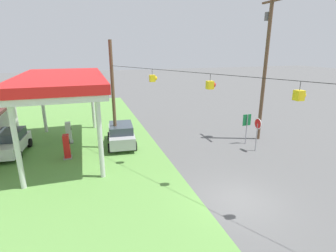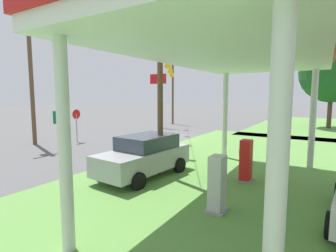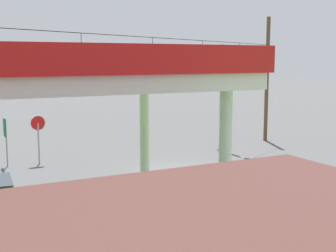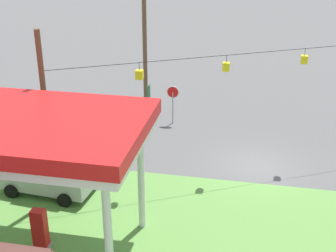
{
  "view_description": "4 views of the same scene",
  "coord_description": "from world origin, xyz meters",
  "views": [
    {
      "loc": [
        -9.9,
        6.93,
        7.44
      ],
      "look_at": [
        5.02,
        2.16,
        2.7
      ],
      "focal_mm": 28.0,
      "sensor_mm": 36.0,
      "label": 1
    },
    {
      "loc": [
        18.57,
        11.06,
        3.46
      ],
      "look_at": [
        2.9,
        1.61,
        1.34
      ],
      "focal_mm": 28.0,
      "sensor_mm": 36.0,
      "label": 2
    },
    {
      "loc": [
        10.35,
        18.85,
        5.32
      ],
      "look_at": [
        2.58,
        3.85,
        2.87
      ],
      "focal_mm": 50.0,
      "sensor_mm": 36.0,
      "label": 3
    },
    {
      "loc": [
        0.37,
        22.26,
        11.84
      ],
      "look_at": [
        4.41,
        1.99,
        2.81
      ],
      "focal_mm": 50.0,
      "sensor_mm": 36.0,
      "label": 4
    }
  ],
  "objects": [
    {
      "name": "fuel_pump_far",
      "position": [
        11.45,
        8.45,
        0.82
      ],
      "size": [
        0.71,
        0.56,
        1.72
      ],
      "color": "gray",
      "rests_on": "ground"
    },
    {
      "name": "stop_sign_roadside",
      "position": [
        5.47,
        -4.84,
        1.81
      ],
      "size": [
        0.8,
        0.08,
        2.5
      ],
      "rotation": [
        0.0,
        0.0,
        3.14
      ],
      "color": "#99999E",
      "rests_on": "ground"
    },
    {
      "name": "ground_plane",
      "position": [
        0.0,
        0.0,
        0.0
      ],
      "size": [
        160.0,
        160.0,
        0.0
      ],
      "primitive_type": "plane",
      "color": "#565656"
    },
    {
      "name": "signal_span_gantry",
      "position": [
        0.0,
        -0.01,
        4.34
      ],
      "size": [
        18.58,
        10.24,
        7.93
      ],
      "color": "brown",
      "rests_on": "ground"
    },
    {
      "name": "route_sign",
      "position": [
        7.03,
        -4.99,
        1.71
      ],
      "size": [
        0.1,
        0.7,
        2.4
      ],
      "color": "gray",
      "rests_on": "ground"
    },
    {
      "name": "car_at_pumps_rear",
      "position": [
        10.28,
        12.39,
        0.9
      ],
      "size": [
        4.34,
        2.41,
        1.72
      ],
      "rotation": [
        0.0,
        0.0,
        3.05
      ],
      "color": "white",
      "rests_on": "ground"
    },
    {
      "name": "gas_station_canopy",
      "position": [
        9.83,
        8.45,
        5.07
      ],
      "size": [
        11.76,
        5.64,
        5.58
      ],
      "color": "silver",
      "rests_on": "ground"
    },
    {
      "name": "fuel_pump_near",
      "position": [
        8.22,
        8.45,
        0.82
      ],
      "size": [
        0.71,
        0.56,
        1.72
      ],
      "color": "gray",
      "rests_on": "ground"
    },
    {
      "name": "utility_pole_main",
      "position": [
        7.71,
        -6.66,
        6.35
      ],
      "size": [
        2.2,
        0.44,
        11.44
      ],
      "color": "brown",
      "rests_on": "ground"
    },
    {
      "name": "car_at_pumps_front",
      "position": [
        9.67,
        4.52,
        0.92
      ],
      "size": [
        4.58,
        2.4,
        1.77
      ],
      "rotation": [
        0.0,
        0.0,
        -0.09
      ],
      "color": "#9E9EA3",
      "rests_on": "ground"
    }
  ]
}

